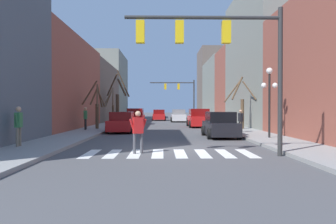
{
  "coord_description": "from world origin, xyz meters",
  "views": [
    {
      "loc": [
        -0.26,
        -14.81,
        1.83
      ],
      "look_at": [
        0.46,
        28.53,
        1.31
      ],
      "focal_mm": 35.0,
      "sensor_mm": 36.0,
      "label": 1
    }
  ],
  "objects": [
    {
      "name": "ground_plane",
      "position": [
        0.0,
        0.0,
        0.0
      ],
      "size": [
        240.0,
        240.0,
        0.0
      ],
      "primitive_type": "plane",
      "color": "#4C4C4F"
    },
    {
      "name": "sidewalk_left",
      "position": [
        -5.8,
        0.0,
        0.07
      ],
      "size": [
        2.68,
        90.0,
        0.15
      ],
      "color": "gray",
      "rests_on": "ground_plane"
    },
    {
      "name": "sidewalk_right",
      "position": [
        5.8,
        0.0,
        0.07
      ],
      "size": [
        2.68,
        90.0,
        0.15
      ],
      "color": "gray",
      "rests_on": "ground_plane"
    },
    {
      "name": "building_row_left",
      "position": [
        -10.13,
        21.75,
        4.87
      ],
      "size": [
        6.0,
        55.76,
        11.72
      ],
      "color": "#515B66",
      "rests_on": "ground_plane"
    },
    {
      "name": "building_row_right",
      "position": [
        10.13,
        26.43,
        5.56
      ],
      "size": [
        6.0,
        61.58,
        13.53
      ],
      "color": "#934C3D",
      "rests_on": "ground_plane"
    },
    {
      "name": "crosswalk_stripes",
      "position": [
        0.0,
        -1.72,
        0.0
      ],
      "size": [
        6.75,
        2.6,
        0.01
      ],
      "color": "white",
      "rests_on": "ground_plane"
    },
    {
      "name": "traffic_signal_near",
      "position": [
        1.95,
        -2.47,
        4.16
      ],
      "size": [
        5.98,
        0.28,
        5.64
      ],
      "color": "#2D2D2D",
      "rests_on": "ground_plane"
    },
    {
      "name": "traffic_signal_far",
      "position": [
        2.35,
        31.73,
        4.23
      ],
      "size": [
        6.36,
        0.28,
        5.85
      ],
      "color": "#2D2D2D",
      "rests_on": "ground_plane"
    },
    {
      "name": "street_lamp_right_corner",
      "position": [
        5.82,
        3.7,
        2.98
      ],
      "size": [
        0.95,
        0.36,
        3.97
      ],
      "color": "black",
      "rests_on": "sidewalk_right"
    },
    {
      "name": "car_parked_left_far",
      "position": [
        3.26,
        16.84,
        0.82
      ],
      "size": [
        2.16,
        4.87,
        1.76
      ],
      "rotation": [
        0.0,
        0.0,
        1.57
      ],
      "color": "red",
      "rests_on": "ground_plane"
    },
    {
      "name": "car_parked_right_mid",
      "position": [
        3.35,
        5.59,
        0.75
      ],
      "size": [
        1.98,
        4.41,
        1.59
      ],
      "rotation": [
        0.0,
        0.0,
        1.57
      ],
      "color": "black",
      "rests_on": "ground_plane"
    },
    {
      "name": "car_parked_left_near",
      "position": [
        -0.79,
        33.55,
        0.75
      ],
      "size": [
        2.01,
        4.15,
        1.61
      ],
      "rotation": [
        0.0,
        0.0,
        -1.57
      ],
      "color": "red",
      "rests_on": "ground_plane"
    },
    {
      "name": "car_at_intersection",
      "position": [
        -3.29,
        21.77,
        0.83
      ],
      "size": [
        2.09,
        4.64,
        1.79
      ],
      "rotation": [
        0.0,
        0.0,
        1.57
      ],
      "color": "red",
      "rests_on": "ground_plane"
    },
    {
      "name": "car_parked_left_mid",
      "position": [
        -3.35,
        10.13,
        0.73
      ],
      "size": [
        1.98,
        4.84,
        1.54
      ],
      "rotation": [
        0.0,
        0.0,
        1.57
      ],
      "color": "red",
      "rests_on": "ground_plane"
    },
    {
      "name": "car_parked_right_far",
      "position": [
        1.85,
        28.55,
        0.77
      ],
      "size": [
        2.07,
        4.41,
        1.66
      ],
      "rotation": [
        0.0,
        0.0,
        1.57
      ],
      "color": "silver",
      "rests_on": "ground_plane"
    },
    {
      "name": "pedestrian_waiting_at_curb",
      "position": [
        -6.23,
        10.59,
        1.19
      ],
      "size": [
        0.26,
        0.76,
        1.76
      ],
      "rotation": [
        0.0,
        0.0,
        1.65
      ],
      "color": "black",
      "rests_on": "sidewalk_left"
    },
    {
      "name": "pedestrian_near_right_corner",
      "position": [
        5.19,
        7.91,
        1.08
      ],
      "size": [
        0.31,
        0.66,
        1.57
      ],
      "rotation": [
        0.0,
        0.0,
        5.05
      ],
      "color": "black",
      "rests_on": "sidewalk_right"
    },
    {
      "name": "pedestrian_on_right_sidewalk",
      "position": [
        -1.24,
        -1.69,
        1.01
      ],
      "size": [
        0.71,
        0.36,
        1.71
      ],
      "rotation": [
        0.0,
        0.0,
        3.52
      ],
      "color": "#4C4C51",
      "rests_on": "ground_plane"
    },
    {
      "name": "pedestrian_on_left_sidewalk",
      "position": [
        -6.58,
        -0.37,
        1.18
      ],
      "size": [
        0.26,
        0.75,
        1.75
      ],
      "rotation": [
        0.0,
        0.0,
        4.78
      ],
      "color": "#7A705B",
      "rests_on": "sidewalk_left"
    },
    {
      "name": "street_tree_left_far",
      "position": [
        -6.3,
        24.01,
        2.14
      ],
      "size": [
        1.31,
        2.23,
        4.11
      ],
      "color": "brown",
      "rests_on": "sidewalk_left"
    },
    {
      "name": "street_tree_right_mid",
      "position": [
        6.09,
        11.5,
        2.07
      ],
      "size": [
        2.54,
        1.05,
        4.25
      ],
      "color": "brown",
      "rests_on": "sidewalk_right"
    },
    {
      "name": "street_tree_right_near",
      "position": [
        -5.72,
        12.14,
        2.01
      ],
      "size": [
        2.05,
        2.56,
        3.95
      ],
      "color": "brown",
      "rests_on": "sidewalk_left"
    },
    {
      "name": "street_tree_right_far",
      "position": [
        -5.3,
        22.31,
        2.73
      ],
      "size": [
        2.77,
        1.74,
        5.97
      ],
      "color": "#473828",
      "rests_on": "sidewalk_left"
    }
  ]
}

